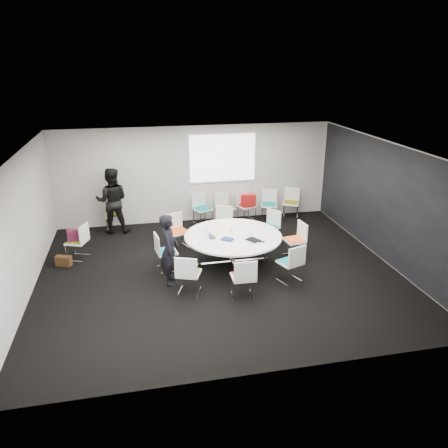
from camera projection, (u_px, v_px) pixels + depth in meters
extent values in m
cube|color=black|center=(219.00, 272.00, 9.97)|extent=(8.00, 7.00, 0.04)
cube|color=white|center=(218.00, 149.00, 8.95)|extent=(8.00, 7.00, 0.04)
cube|color=#ACA7A2|center=(195.00, 174.00, 12.68)|extent=(8.00, 0.04, 2.80)
cube|color=#ACA7A2|center=(266.00, 295.00, 6.24)|extent=(8.00, 0.04, 2.80)
cube|color=#ACA7A2|center=(21.00, 228.00, 8.69)|extent=(0.04, 7.00, 2.80)
cube|color=#ACA7A2|center=(387.00, 202.00, 10.23)|extent=(0.04, 7.00, 2.80)
cube|color=black|center=(386.00, 202.00, 10.22)|extent=(0.01, 6.94, 2.74)
cube|color=silver|center=(233.00, 262.00, 10.34)|extent=(0.90, 0.90, 0.08)
cylinder|color=silver|center=(233.00, 250.00, 10.22)|extent=(0.10, 0.10, 0.65)
cylinder|color=white|center=(233.00, 236.00, 10.10)|extent=(2.25, 2.25, 0.04)
cube|color=white|center=(223.00, 158.00, 12.62)|extent=(1.90, 0.03, 1.35)
cube|color=silver|center=(294.00, 249.00, 10.62)|extent=(0.47, 0.47, 0.42)
cube|color=white|center=(294.00, 240.00, 10.54)|extent=(0.50, 0.51, 0.04)
cube|color=#E05819|center=(294.00, 239.00, 10.52)|extent=(0.43, 0.45, 0.03)
cube|color=white|center=(302.00, 231.00, 10.52)|extent=(0.09, 0.46, 0.42)
cube|color=silver|center=(268.00, 236.00, 11.41)|extent=(0.58, 0.58, 0.42)
cube|color=white|center=(268.00, 228.00, 11.33)|extent=(0.62, 0.62, 0.04)
cube|color=#097D7A|center=(268.00, 227.00, 11.32)|extent=(0.54, 0.54, 0.03)
cube|color=white|center=(274.00, 217.00, 11.38)|extent=(0.28, 0.41, 0.42)
cube|color=silver|center=(223.00, 232.00, 11.65)|extent=(0.53, 0.53, 0.42)
cube|color=white|center=(223.00, 224.00, 11.57)|extent=(0.57, 0.56, 0.04)
cube|color=#5B6E15|center=(223.00, 223.00, 11.56)|extent=(0.50, 0.48, 0.03)
cube|color=white|center=(224.00, 213.00, 11.69)|extent=(0.45, 0.17, 0.42)
cube|color=silver|center=(179.00, 240.00, 11.14)|extent=(0.55, 0.55, 0.42)
cube|color=white|center=(178.00, 232.00, 11.06)|extent=(0.59, 0.58, 0.04)
cube|color=#DD4912|center=(178.00, 231.00, 11.05)|extent=(0.51, 0.50, 0.03)
cube|color=white|center=(174.00, 221.00, 11.14)|extent=(0.44, 0.21, 0.42)
cube|color=silver|center=(167.00, 261.00, 10.00)|extent=(0.48, 0.48, 0.42)
cube|color=white|center=(167.00, 252.00, 9.92)|extent=(0.51, 0.52, 0.04)
cube|color=#0C6A82|center=(166.00, 251.00, 9.91)|extent=(0.44, 0.45, 0.03)
cube|color=white|center=(157.00, 244.00, 9.77)|extent=(0.11, 0.46, 0.42)
cube|color=silver|center=(189.00, 283.00, 9.01)|extent=(0.54, 0.54, 0.42)
cube|color=white|center=(189.00, 273.00, 8.93)|extent=(0.59, 0.57, 0.04)
cube|color=#696314|center=(189.00, 272.00, 8.92)|extent=(0.51, 0.50, 0.03)
cube|color=white|center=(186.00, 268.00, 8.65)|extent=(0.44, 0.20, 0.42)
cube|color=silver|center=(243.00, 287.00, 8.86)|extent=(0.43, 0.43, 0.42)
cube|color=white|center=(243.00, 277.00, 8.77)|extent=(0.47, 0.45, 0.04)
cube|color=red|center=(243.00, 276.00, 8.76)|extent=(0.41, 0.39, 0.03)
cube|color=white|center=(246.00, 272.00, 8.50)|extent=(0.46, 0.05, 0.42)
cube|color=silver|center=(289.00, 272.00, 9.49)|extent=(0.54, 0.54, 0.42)
cube|color=white|center=(290.00, 262.00, 9.41)|extent=(0.59, 0.58, 0.04)
cube|color=#0B7B7D|center=(290.00, 261.00, 9.40)|extent=(0.51, 0.50, 0.03)
cube|color=white|center=(297.00, 256.00, 9.16)|extent=(0.44, 0.20, 0.42)
cube|color=silver|center=(203.00, 217.00, 12.79)|extent=(0.55, 0.55, 0.42)
cube|color=white|center=(203.00, 209.00, 12.71)|extent=(0.59, 0.58, 0.04)
cube|color=#086C76|center=(203.00, 208.00, 12.70)|extent=(0.51, 0.50, 0.03)
cube|color=white|center=(199.00, 200.00, 12.79)|extent=(0.44, 0.21, 0.42)
cube|color=silver|center=(226.00, 215.00, 12.88)|extent=(0.54, 0.54, 0.42)
cube|color=white|center=(226.00, 208.00, 12.80)|extent=(0.58, 0.57, 0.04)
cube|color=olive|center=(226.00, 207.00, 12.79)|extent=(0.50, 0.49, 0.03)
cube|color=white|center=(222.00, 199.00, 12.88)|extent=(0.45, 0.19, 0.42)
cube|color=silver|center=(246.00, 213.00, 13.04)|extent=(0.53, 0.53, 0.42)
cube|color=white|center=(246.00, 206.00, 12.96)|extent=(0.57, 0.56, 0.04)
cube|color=red|center=(246.00, 205.00, 12.95)|extent=(0.50, 0.48, 0.03)
cube|color=white|center=(243.00, 197.00, 13.05)|extent=(0.45, 0.17, 0.42)
cube|color=silver|center=(269.00, 212.00, 13.14)|extent=(0.52, 0.52, 0.42)
cube|color=white|center=(269.00, 205.00, 13.06)|extent=(0.57, 0.56, 0.04)
cube|color=#0A7A73|center=(269.00, 204.00, 13.05)|extent=(0.49, 0.48, 0.03)
cube|color=white|center=(269.00, 196.00, 13.17)|extent=(0.45, 0.17, 0.42)
cube|color=silver|center=(291.00, 210.00, 13.31)|extent=(0.56, 0.56, 0.42)
cube|color=white|center=(291.00, 203.00, 13.23)|extent=(0.60, 0.59, 0.04)
cube|color=olive|center=(291.00, 202.00, 13.22)|extent=(0.52, 0.51, 0.03)
cube|color=white|center=(292.00, 194.00, 13.34)|extent=(0.43, 0.23, 0.42)
cube|color=silver|center=(78.00, 250.00, 10.55)|extent=(0.54, 0.54, 0.42)
cube|color=white|center=(77.00, 242.00, 10.47)|extent=(0.58, 0.59, 0.04)
cube|color=olive|center=(77.00, 240.00, 10.46)|extent=(0.50, 0.51, 0.03)
cube|color=white|center=(84.00, 233.00, 10.35)|extent=(0.20, 0.44, 0.42)
cube|color=silver|center=(115.00, 223.00, 12.31)|extent=(0.44, 0.44, 0.42)
cube|color=white|center=(114.00, 215.00, 12.23)|extent=(0.48, 0.46, 0.04)
cube|color=olive|center=(114.00, 214.00, 12.22)|extent=(0.41, 0.40, 0.03)
cube|color=white|center=(113.00, 205.00, 12.33)|extent=(0.46, 0.05, 0.42)
imported|color=black|center=(169.00, 250.00, 9.20)|extent=(0.46, 0.62, 1.57)
imported|color=black|center=(112.00, 201.00, 11.92)|extent=(0.95, 0.77, 1.82)
imported|color=#333338|center=(213.00, 236.00, 10.01)|extent=(0.28, 0.37, 0.03)
cube|color=silver|center=(206.00, 232.00, 9.95)|extent=(0.08, 0.30, 0.22)
cube|color=black|center=(253.00, 240.00, 9.80)|extent=(0.35, 0.37, 0.02)
cube|color=navy|center=(227.00, 239.00, 9.83)|extent=(0.33, 0.32, 0.03)
cube|color=white|center=(249.00, 229.00, 10.42)|extent=(0.32, 0.24, 0.00)
cube|color=white|center=(259.00, 233.00, 10.21)|extent=(0.33, 0.25, 0.00)
cylinder|color=white|center=(231.00, 230.00, 10.27)|extent=(0.08, 0.08, 0.09)
cube|color=black|center=(262.00, 242.00, 9.71)|extent=(0.14, 0.08, 0.01)
cube|color=#581735|center=(76.00, 235.00, 10.40)|extent=(0.42, 0.23, 0.28)
cube|color=#3A2512|center=(64.00, 261.00, 10.21)|extent=(0.39, 0.27, 0.24)
cube|color=#A71415|center=(248.00, 200.00, 12.68)|extent=(0.46, 0.25, 0.36)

